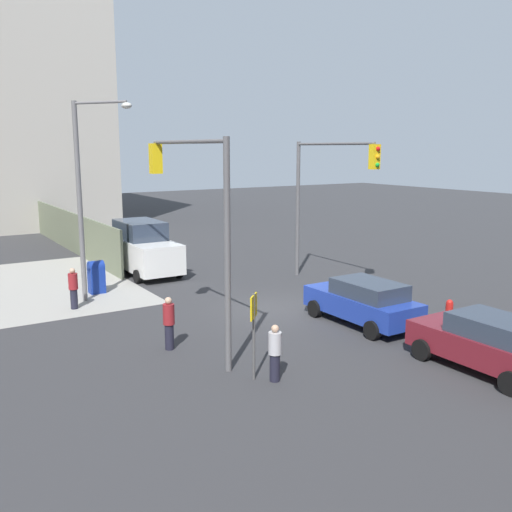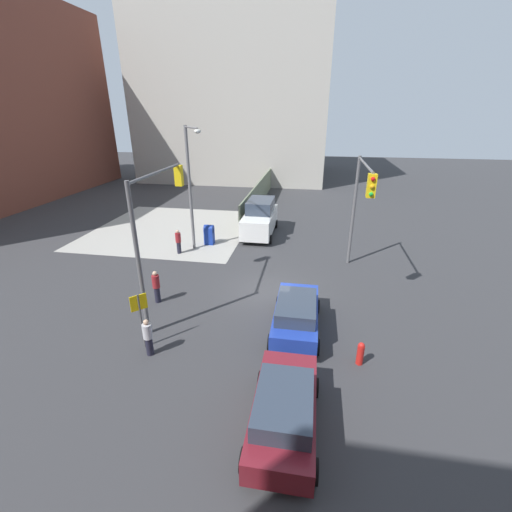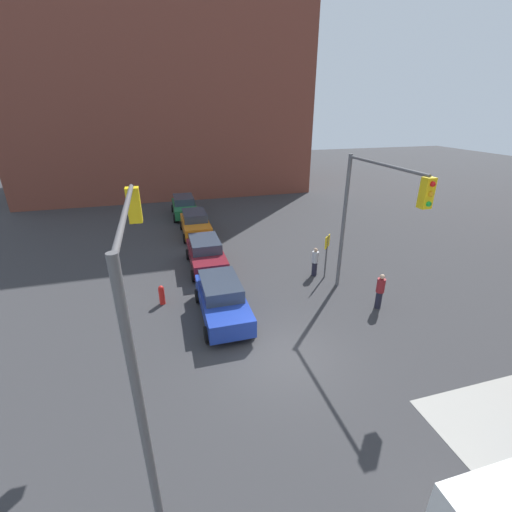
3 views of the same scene
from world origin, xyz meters
name	(u,v)px [view 2 (image 2 of 3)]	position (x,y,z in m)	size (l,w,h in m)	color
ground_plane	(267,291)	(0.00, 0.00, 0.00)	(120.00, 120.00, 0.00)	#333335
sidewalk_corner	(172,229)	(9.00, 9.00, 0.01)	(12.00, 12.00, 0.01)	#9E9B93
construction_fence	(263,189)	(19.74, 3.20, 1.20)	(23.48, 0.12, 2.40)	slate
building_loft_east	(241,99)	(36.00, 8.89, 10.26)	(20.00, 24.00, 20.52)	#ADA89E
smokestack	(69,110)	(27.89, 30.00, 8.88)	(1.80, 1.80, 17.77)	brown
traffic_signal_nw_corner	(156,216)	(-2.53, 4.50, 4.61)	(5.20, 0.36, 6.50)	#59595B
traffic_signal_se_corner	(360,198)	(2.40, -4.50, 4.63)	(5.51, 0.36, 6.50)	#59595B
street_lamp_corner	(191,181)	(4.90, 5.58, 4.70)	(2.32, 1.69, 8.00)	slate
warning_sign_two_way	(140,312)	(-5.40, 4.22, 1.64)	(0.48, 0.48, 2.40)	#4C4C4C
mailbox_blue	(209,234)	(6.20, 5.00, 0.76)	(0.56, 0.64, 1.43)	navy
fire_hydrant	(360,353)	(-5.00, -4.20, 0.49)	(0.26, 0.26, 0.94)	red
sedan_maroon	(284,409)	(-8.39, -1.66, 0.84)	(4.28, 2.02, 1.62)	maroon
hatchback_blue	(296,314)	(-3.28, -1.70, 0.84)	(4.47, 2.02, 1.62)	#1E389E
van_white_delivery	(260,218)	(8.94, 1.80, 1.28)	(5.40, 2.32, 2.62)	white
pedestrian_crossing	(178,241)	(4.20, 6.50, 0.85)	(0.36, 0.36, 1.64)	maroon
pedestrian_waiting	(148,337)	(-5.80, 3.80, 0.82)	(0.36, 0.36, 1.58)	#B2B2B7
pedestrian_walking_north	(156,286)	(-2.00, 5.20, 0.87)	(0.36, 0.36, 1.68)	maroon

